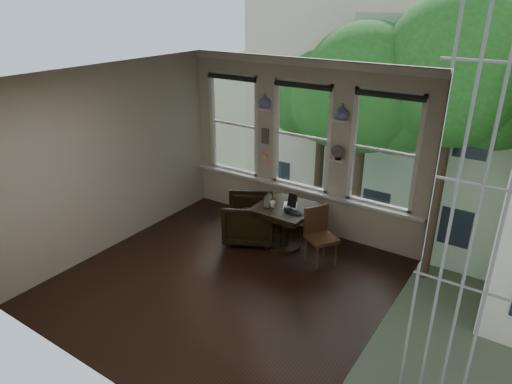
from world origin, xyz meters
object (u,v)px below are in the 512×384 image
Objects in this scene: side_chair_right at (321,238)px; armchair_left at (249,219)px; table at (285,227)px; laptop at (291,213)px; mug at (273,204)px.

armchair_left is at bearing 121.44° from side_chair_right.
laptop is at bearing -40.46° from table.
table is at bearing 73.06° from armchair_left.
mug is at bearing 61.46° from armchair_left.
mug is at bearing -141.86° from table.
table is at bearing 38.14° from mug.
side_chair_right is 0.97m from mug.
side_chair_right reaches higher than armchair_left.
armchair_left reaches higher than laptop.
side_chair_right is 8.88× the size of mug.
table is 0.47m from mug.
armchair_left is 2.76× the size of laptop.
laptop is 3.02× the size of mug.
armchair_left is at bearing -174.81° from laptop.
table is 0.77m from side_chair_right.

